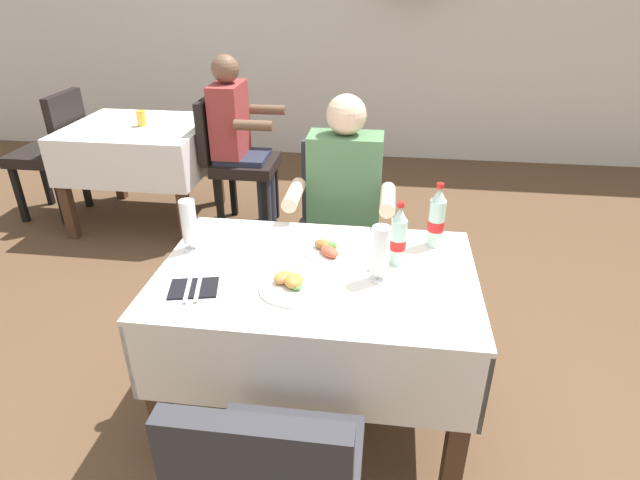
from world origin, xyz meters
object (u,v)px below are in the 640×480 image
object	(u,v)px
plate_near_camera	(293,284)
background_chair_right	(233,156)
beer_glass_middle	(380,253)
background_patron	(238,135)
beer_glass_left	(189,224)
cola_bottle_primary	(437,219)
napkin_cutlery_set	(194,288)
background_dining_table	(141,149)
seated_diner_far	(343,208)
cola_bottle_secondary	(398,237)
plate_far_diner	(330,249)
background_chair_left	(54,148)
main_dining_table	(317,309)
background_table_tumbler	(141,118)
chair_far_diner_seat	(337,226)

from	to	relation	value
plate_near_camera	background_chair_right	distance (m)	2.15
beer_glass_middle	background_patron	size ratio (longest dim) A/B	0.17
beer_glass_left	cola_bottle_primary	bearing A→B (deg)	9.79
beer_glass_left	napkin_cutlery_set	bearing A→B (deg)	-69.23
plate_near_camera	background_dining_table	bearing A→B (deg)	127.30
seated_diner_far	background_patron	xyz separation A→B (m)	(-0.86, 1.17, 0.00)
plate_near_camera	beer_glass_middle	world-z (taller)	beer_glass_middle
beer_glass_left	cola_bottle_secondary	bearing A→B (deg)	0.10
plate_far_diner	beer_glass_middle	distance (m)	0.29
napkin_cutlery_set	background_dining_table	bearing A→B (deg)	119.61
beer_glass_middle	background_chair_left	bearing A→B (deg)	143.18
plate_far_diner	napkin_cutlery_set	size ratio (longest dim) A/B	1.14
plate_far_diner	seated_diner_far	bearing A→B (deg)	89.39
seated_diner_far	beer_glass_middle	size ratio (longest dim) A/B	5.82
main_dining_table	background_table_tumbler	distance (m)	2.40
plate_far_diner	background_patron	size ratio (longest dim) A/B	0.18
cola_bottle_primary	seated_diner_far	bearing A→B (deg)	134.96
seated_diner_far	background_dining_table	world-z (taller)	seated_diner_far
plate_near_camera	beer_glass_middle	size ratio (longest dim) A/B	1.18
beer_glass_left	background_chair_right	world-z (taller)	beer_glass_left
cola_bottle_secondary	background_table_tumbler	world-z (taller)	cola_bottle_secondary
seated_diner_far	plate_near_camera	xyz separation A→B (m)	(-0.11, -0.81, 0.06)
background_table_tumbler	seated_diner_far	bearing A→B (deg)	-36.31
cola_bottle_secondary	background_chair_left	bearing A→B (deg)	145.86
beer_glass_middle	background_dining_table	bearing A→B (deg)	133.88
cola_bottle_secondary	background_chair_right	world-z (taller)	cola_bottle_secondary
chair_far_diner_seat	plate_far_diner	world-z (taller)	chair_far_diner_seat
chair_far_diner_seat	cola_bottle_primary	bearing A→B (deg)	-49.13
cola_bottle_primary	cola_bottle_secondary	bearing A→B (deg)	-132.35
background_dining_table	background_patron	world-z (taller)	background_patron
beer_glass_middle	plate_far_diner	bearing A→B (deg)	138.38
seated_diner_far	beer_glass_middle	distance (m)	0.76
beer_glass_middle	background_table_tumbler	size ratio (longest dim) A/B	1.97
plate_near_camera	background_dining_table	size ratio (longest dim) A/B	0.26
seated_diner_far	beer_glass_middle	bearing A→B (deg)	-74.63
beer_glass_left	beer_glass_middle	distance (m)	0.77
chair_far_diner_seat	napkin_cutlery_set	xyz separation A→B (m)	(-0.42, -0.98, 0.21)
chair_far_diner_seat	cola_bottle_secondary	xyz separation A→B (m)	(0.30, -0.69, 0.31)
background_chair_right	background_chair_left	bearing A→B (deg)	180.00
main_dining_table	background_chair_right	bearing A→B (deg)	115.19
background_dining_table	background_patron	xyz separation A→B (m)	(0.75, 0.00, 0.14)
background_table_tumbler	cola_bottle_primary	bearing A→B (deg)	-38.33
plate_far_diner	background_patron	distance (m)	1.91
cola_bottle_secondary	main_dining_table	bearing A→B (deg)	-161.26
main_dining_table	cola_bottle_secondary	distance (m)	0.43
chair_far_diner_seat	background_chair_right	bearing A→B (deg)	129.45
plate_near_camera	plate_far_diner	bearing A→B (deg)	69.83
plate_near_camera	cola_bottle_primary	world-z (taller)	cola_bottle_primary
background_dining_table	background_table_tumbler	distance (m)	0.24
background_chair_right	background_patron	xyz separation A→B (m)	(0.05, 0.00, 0.16)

